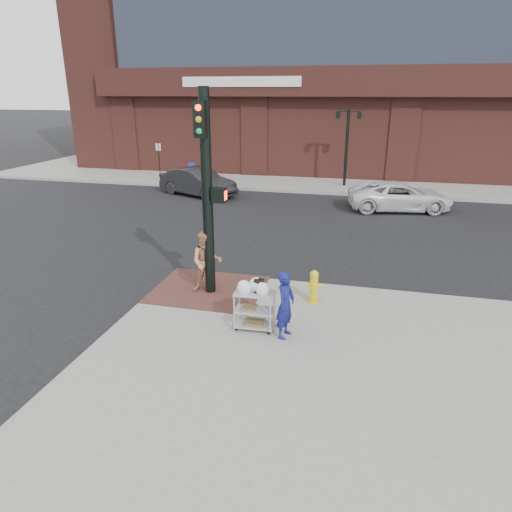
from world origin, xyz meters
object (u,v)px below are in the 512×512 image
(sedan_dark, at_px, (198,182))
(utility_cart, at_px, (254,307))
(woman_blue, at_px, (285,305))
(fire_hydrant, at_px, (314,286))
(lamp_post, at_px, (347,139))
(pedestrian_tan, at_px, (207,262))
(traffic_signal_pole, at_px, (208,189))
(minivan_white, at_px, (400,196))

(sedan_dark, relative_size, utility_cart, 3.64)
(woman_blue, distance_m, fire_hydrant, 1.85)
(lamp_post, xyz_separation_m, sedan_dark, (-7.16, -3.73, -1.92))
(pedestrian_tan, bearing_deg, sedan_dark, 99.07)
(traffic_signal_pole, height_order, fire_hydrant, traffic_signal_pole)
(traffic_signal_pole, relative_size, fire_hydrant, 5.98)
(pedestrian_tan, bearing_deg, fire_hydrant, -12.58)
(pedestrian_tan, relative_size, utility_cart, 1.38)
(sedan_dark, bearing_deg, traffic_signal_pole, -133.88)
(woman_blue, height_order, minivan_white, woman_blue)
(woman_blue, xyz_separation_m, utility_cart, (-0.70, 0.15, -0.20))
(lamp_post, xyz_separation_m, pedestrian_tan, (-2.58, -15.22, -1.66))
(traffic_signal_pole, distance_m, utility_cart, 3.11)
(woman_blue, bearing_deg, sedan_dark, 40.87)
(lamp_post, relative_size, traffic_signal_pole, 0.80)
(sedan_dark, relative_size, fire_hydrant, 5.07)
(minivan_white, bearing_deg, fire_hydrant, 156.24)
(lamp_post, bearing_deg, traffic_signal_pole, -99.24)
(minivan_white, bearing_deg, woman_blue, 156.40)
(traffic_signal_pole, height_order, sedan_dark, traffic_signal_pole)
(traffic_signal_pole, height_order, utility_cart, traffic_signal_pole)
(woman_blue, xyz_separation_m, minivan_white, (2.91, 12.54, -0.26))
(lamp_post, relative_size, minivan_white, 0.89)
(pedestrian_tan, height_order, fire_hydrant, pedestrian_tan)
(woman_blue, xyz_separation_m, fire_hydrant, (0.38, 1.79, -0.30))
(minivan_white, relative_size, fire_hydrant, 5.38)
(sedan_dark, height_order, fire_hydrant, sedan_dark)
(utility_cart, bearing_deg, woman_blue, -12.16)
(woman_blue, relative_size, utility_cart, 1.25)
(traffic_signal_pole, distance_m, fire_hydrant, 3.47)
(lamp_post, xyz_separation_m, minivan_white, (2.69, -4.47, -1.99))
(traffic_signal_pole, height_order, woman_blue, traffic_signal_pole)
(utility_cart, relative_size, fire_hydrant, 1.40)
(pedestrian_tan, distance_m, utility_cart, 2.34)
(sedan_dark, bearing_deg, fire_hydrant, -123.53)
(traffic_signal_pole, relative_size, pedestrian_tan, 3.10)
(traffic_signal_pole, relative_size, woman_blue, 3.42)
(lamp_post, relative_size, fire_hydrant, 4.78)
(pedestrian_tan, bearing_deg, minivan_white, 51.23)
(sedan_dark, bearing_deg, woman_blue, -128.44)
(fire_hydrant, bearing_deg, pedestrian_tan, -179.91)
(lamp_post, height_order, minivan_white, lamp_post)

